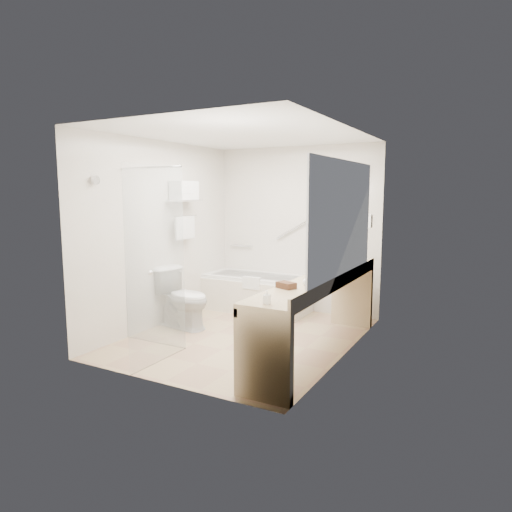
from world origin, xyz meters
The scene contains 25 objects.
floor centered at (0.00, 0.00, 0.00)m, with size 3.20×3.20×0.00m, color tan.
ceiling centered at (0.00, 0.00, 2.50)m, with size 2.60×3.20×0.10m, color white.
wall_back centered at (0.00, 1.60, 1.25)m, with size 2.60×0.10×2.50m, color beige.
wall_front centered at (0.00, -1.60, 1.25)m, with size 2.60×0.10×2.50m, color beige.
wall_left centered at (-1.30, 0.00, 1.25)m, with size 0.10×3.20×2.50m, color beige.
wall_right centered at (1.30, 0.00, 1.25)m, with size 0.10×3.20×2.50m, color beige.
bathtub centered at (-0.50, 1.24, 0.28)m, with size 1.60×0.73×0.59m.
grab_bar_short centered at (-0.95, 1.56, 0.95)m, with size 0.03×0.03×0.40m, color silver.
grab_bar_long centered at (-0.05, 1.56, 1.25)m, with size 0.03×0.03×0.60m, color silver.
shower_enclosure centered at (-0.63, -0.93, 1.07)m, with size 0.96×0.91×2.11m.
towel_shelf centered at (-1.17, 0.35, 1.75)m, with size 0.24×0.55×0.81m.
vanity_counter centered at (1.02, -0.15, 0.64)m, with size 0.55×2.70×0.95m.
sink centered at (1.05, 0.25, 0.82)m, with size 0.40×0.52×0.14m, color silver.
faucet centered at (1.20, 0.25, 0.93)m, with size 0.03×0.03×0.14m, color silver.
mirror centered at (1.29, -0.15, 1.55)m, with size 0.02×2.00×1.20m, color #A8ACB4.
hairdryer_unit centered at (1.25, 1.05, 1.45)m, with size 0.08×0.10×0.18m, color white.
toilet centered at (-0.95, -0.02, 0.40)m, with size 0.45×0.81×0.80m, color silver.
amenity_basket centered at (0.88, -0.69, 0.88)m, with size 0.19×0.13×0.06m, color #402516.
soap_bottle_a centered at (1.01, -1.36, 0.88)m, with size 0.05×0.12×0.06m, color white.
soap_bottle_b centered at (1.01, -0.45, 0.89)m, with size 0.08×0.10×0.08m, color white.
water_bottle_left centered at (1.01, 0.31, 0.93)m, with size 0.05×0.05×0.18m.
water_bottle_mid centered at (1.04, 1.10, 0.94)m, with size 0.06×0.06×0.19m.
water_bottle_right centered at (1.04, 0.70, 0.93)m, with size 0.05×0.05×0.17m.
drinking_glass_near centered at (0.98, 0.18, 0.89)m, with size 0.07×0.07×0.09m, color silver.
drinking_glass_far centered at (0.93, 0.44, 0.90)m, with size 0.07×0.07×0.09m, color silver.
Camera 1 is at (2.78, -4.82, 1.82)m, focal length 32.00 mm.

